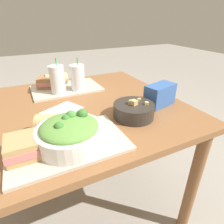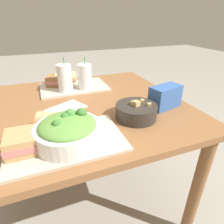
# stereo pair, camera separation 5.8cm
# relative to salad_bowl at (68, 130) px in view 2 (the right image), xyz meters

# --- Properties ---
(ground_plane) EXTENTS (12.00, 12.00, 0.00)m
(ground_plane) POSITION_rel_salad_bowl_xyz_m (0.09, 0.32, -0.79)
(ground_plane) COLOR gray
(dining_table) EXTENTS (1.12, 0.96, 0.73)m
(dining_table) POSITION_rel_salad_bowl_xyz_m (0.09, 0.32, -0.16)
(dining_table) COLOR brown
(dining_table) RESTS_ON ground_plane
(tray_near) EXTENTS (0.41, 0.26, 0.01)m
(tray_near) POSITION_rel_salad_bowl_xyz_m (-0.01, 0.01, -0.05)
(tray_near) COLOR #BCB29E
(tray_near) RESTS_ON dining_table
(tray_far) EXTENTS (0.41, 0.26, 0.01)m
(tray_far) POSITION_rel_salad_bowl_xyz_m (0.13, 0.58, -0.05)
(tray_far) COLOR #BCB29E
(tray_far) RESTS_ON dining_table
(salad_bowl) EXTENTS (0.23, 0.23, 0.11)m
(salad_bowl) POSITION_rel_salad_bowl_xyz_m (0.00, 0.00, 0.00)
(salad_bowl) COLOR white
(salad_bowl) RESTS_ON tray_near
(soup_bowl) EXTENTS (0.18, 0.18, 0.09)m
(soup_bowl) POSITION_rel_salad_bowl_xyz_m (0.31, 0.09, -0.02)
(soup_bowl) COLOR #2D2823
(soup_bowl) RESTS_ON dining_table
(sandwich_near) EXTENTS (0.14, 0.11, 0.06)m
(sandwich_near) POSITION_rel_salad_bowl_xyz_m (-0.14, 0.01, -0.02)
(sandwich_near) COLOR tan
(sandwich_near) RESTS_ON tray_near
(baguette_near) EXTENTS (0.16, 0.13, 0.07)m
(baguette_near) POSITION_rel_salad_bowl_xyz_m (-0.03, 0.10, -0.01)
(baguette_near) COLOR tan
(baguette_near) RESTS_ON tray_near
(sandwich_far) EXTENTS (0.17, 0.16, 0.06)m
(sandwich_far) POSITION_rel_salad_bowl_xyz_m (0.04, 0.64, -0.02)
(sandwich_far) COLOR olive
(sandwich_far) RESTS_ON tray_far
(baguette_far) EXTENTS (0.14, 0.08, 0.07)m
(baguette_far) POSITION_rel_salad_bowl_xyz_m (0.09, 0.67, -0.01)
(baguette_far) COLOR tan
(baguette_far) RESTS_ON tray_far
(drink_cup_dark) EXTENTS (0.08, 0.08, 0.20)m
(drink_cup_dark) POSITION_rel_salad_bowl_xyz_m (0.07, 0.51, 0.03)
(drink_cup_dark) COLOR silver
(drink_cup_dark) RESTS_ON tray_far
(drink_cup_red) EXTENTS (0.08, 0.08, 0.19)m
(drink_cup_red) POSITION_rel_salad_bowl_xyz_m (0.19, 0.51, 0.02)
(drink_cup_red) COLOR silver
(drink_cup_red) RESTS_ON tray_far
(chip_bag) EXTENTS (0.17, 0.12, 0.11)m
(chip_bag) POSITION_rel_salad_bowl_xyz_m (0.50, 0.14, -0.00)
(chip_bag) COLOR #335BA3
(chip_bag) RESTS_ON dining_table
(napkin_folded) EXTENTS (0.22, 0.19, 0.00)m
(napkin_folded) POSITION_rel_salad_bowl_xyz_m (0.03, 0.30, -0.06)
(napkin_folded) COLOR silver
(napkin_folded) RESTS_ON dining_table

